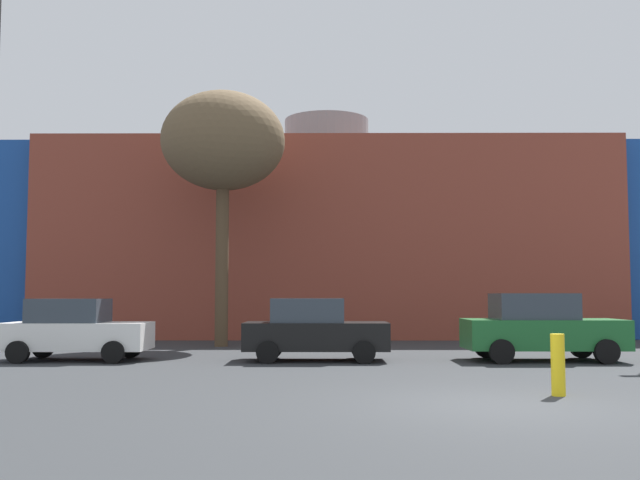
{
  "coord_description": "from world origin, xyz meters",
  "views": [
    {
      "loc": [
        -2.75,
        -11.63,
        1.75
      ],
      "look_at": [
        -2.87,
        8.37,
        3.27
      ],
      "focal_mm": 40.55,
      "sensor_mm": 36.0,
      "label": 1
    }
  ],
  "objects_px": {
    "bare_tree_0": "(223,143)",
    "bollard_yellow_0": "(558,365)",
    "parked_car_2": "(540,327)",
    "parked_car_1": "(314,330)",
    "parked_car_0": "(75,330)"
  },
  "relations": [
    {
      "from": "bare_tree_0",
      "to": "bollard_yellow_0",
      "type": "height_order",
      "value": "bare_tree_0"
    },
    {
      "from": "parked_car_2",
      "to": "bollard_yellow_0",
      "type": "xyz_separation_m",
      "value": [
        -1.69,
        -6.66,
        -0.35
      ]
    },
    {
      "from": "parked_car_1",
      "to": "bare_tree_0",
      "type": "distance_m",
      "value": 8.77
    },
    {
      "from": "parked_car_0",
      "to": "bare_tree_0",
      "type": "xyz_separation_m",
      "value": [
        3.16,
        5.32,
        6.18
      ]
    },
    {
      "from": "parked_car_1",
      "to": "parked_car_2",
      "type": "bearing_deg",
      "value": -0.0
    },
    {
      "from": "bare_tree_0",
      "to": "bollard_yellow_0",
      "type": "distance_m",
      "value": 15.58
    },
    {
      "from": "bollard_yellow_0",
      "to": "bare_tree_0",
      "type": "bearing_deg",
      "value": 122.3
    },
    {
      "from": "parked_car_1",
      "to": "bare_tree_0",
      "type": "bearing_deg",
      "value": 121.26
    },
    {
      "from": "parked_car_0",
      "to": "parked_car_2",
      "type": "bearing_deg",
      "value": -0.0
    },
    {
      "from": "bollard_yellow_0",
      "to": "parked_car_2",
      "type": "bearing_deg",
      "value": 75.78
    },
    {
      "from": "bare_tree_0",
      "to": "parked_car_1",
      "type": "bearing_deg",
      "value": -58.74
    },
    {
      "from": "parked_car_2",
      "to": "parked_car_1",
      "type": "bearing_deg",
      "value": 180.0
    },
    {
      "from": "parked_car_2",
      "to": "bollard_yellow_0",
      "type": "bearing_deg",
      "value": -104.22
    },
    {
      "from": "bare_tree_0",
      "to": "parked_car_0",
      "type": "bearing_deg",
      "value": -120.67
    },
    {
      "from": "parked_car_2",
      "to": "bollard_yellow_0",
      "type": "height_order",
      "value": "parked_car_2"
    }
  ]
}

